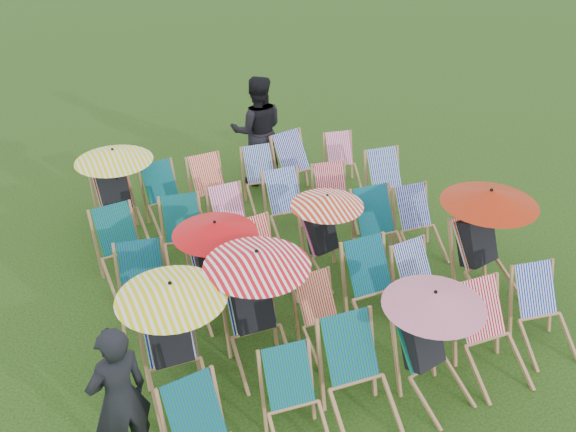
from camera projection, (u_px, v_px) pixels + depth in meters
name	position (u px, v px, depth m)	size (l,w,h in m)	color
ground	(303.00, 287.00, 8.59)	(100.00, 100.00, 0.00)	black
deckchair_1	(296.00, 406.00, 6.21)	(0.67, 0.87, 0.89)	#A0724A
deckchair_2	(361.00, 380.00, 6.42)	(0.74, 0.99, 1.02)	#A0724A
deckchair_3	(433.00, 344.00, 6.63)	(1.07, 1.16, 1.27)	#A0724A
deckchair_4	(493.00, 337.00, 7.00)	(0.70, 0.94, 0.98)	#A0724A
deckchair_5	(545.00, 314.00, 7.39)	(0.75, 0.93, 0.91)	#A0724A
deckchair_6	(174.00, 340.00, 6.62)	(1.15, 1.20, 1.36)	#A0724A
deckchair_7	(257.00, 307.00, 7.05)	(1.18, 1.23, 1.40)	#A0724A
deckchair_8	(325.00, 319.00, 7.38)	(0.57, 0.79, 0.83)	#A0724A
deckchair_9	(378.00, 291.00, 7.70)	(0.68, 0.94, 1.00)	#A0724A
deckchair_10	(425.00, 286.00, 7.88)	(0.65, 0.86, 0.88)	#A0724A
deckchair_11	(487.00, 242.00, 8.16)	(1.21, 1.31, 1.44)	#A0724A
deckchair_12	(144.00, 294.00, 7.66)	(0.80, 1.00, 0.98)	#A0724A
deckchair_13	(217.00, 267.00, 7.86)	(1.04, 1.09, 1.24)	#A0724A
deckchair_14	(264.00, 263.00, 8.26)	(0.68, 0.90, 0.93)	#A0724A
deckchair_15	(328.00, 235.00, 8.58)	(0.98, 1.06, 1.16)	#A0724A
deckchair_16	(382.00, 232.00, 8.85)	(0.73, 0.97, 1.00)	#A0724A
deckchair_17	(421.00, 225.00, 9.10)	(0.67, 0.88, 0.91)	#A0724A
deckchair_18	(123.00, 250.00, 8.51)	(0.70, 0.93, 0.95)	#A0724A
deckchair_19	(185.00, 238.00, 8.77)	(0.75, 0.95, 0.94)	#A0724A
deckchair_20	(234.00, 223.00, 9.16)	(0.59, 0.82, 0.88)	#A0724A
deckchair_21	(290.00, 209.00, 9.45)	(0.66, 0.90, 0.95)	#A0724A
deckchair_22	(335.00, 199.00, 9.77)	(0.73, 0.91, 0.89)	#A0724A
deckchair_23	(391.00, 187.00, 10.04)	(0.74, 0.95, 0.96)	#A0724A
deckchair_24	(117.00, 192.00, 9.42)	(1.13, 1.19, 1.33)	#A0724A
deckchair_25	(166.00, 198.00, 9.77)	(0.67, 0.88, 0.91)	#A0724A
deckchair_26	(213.00, 191.00, 9.98)	(0.63, 0.86, 0.91)	#A0724A
deckchair_27	(263.00, 179.00, 10.34)	(0.66, 0.86, 0.88)	#A0724A
deckchair_28	(301.00, 168.00, 10.55)	(0.82, 1.03, 1.00)	#A0724A
deckchair_29	(343.00, 162.00, 10.94)	(0.69, 0.86, 0.83)	#A0724A
person_left	(119.00, 397.00, 5.84)	(0.58, 0.38, 1.59)	black
person_rear	(258.00, 131.00, 10.78)	(0.92, 0.72, 1.89)	black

